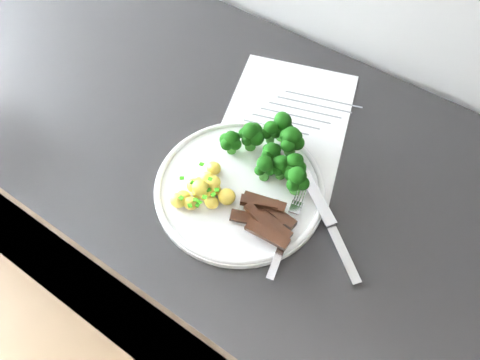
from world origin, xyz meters
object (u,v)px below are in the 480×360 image
at_px(counter, 255,269).
at_px(fork, 287,233).
at_px(knife, 334,235).
at_px(recipe_paper, 285,122).
at_px(plate, 240,188).
at_px(potatoes, 204,190).
at_px(beef_strips, 266,218).
at_px(broccoli, 275,149).

bearing_deg(counter, fork, -42.91).
height_order(counter, fork, fork).
bearing_deg(knife, fork, -143.35).
distance_m(recipe_paper, plate, 0.17).
height_order(potatoes, knife, potatoes).
bearing_deg(knife, plate, -176.38).
bearing_deg(plate, recipe_paper, 95.80).
bearing_deg(recipe_paper, potatoes, -96.06).
bearing_deg(beef_strips, recipe_paper, 113.92).
height_order(broccoli, knife, broccoli).
xyz_separation_m(plate, broccoli, (0.02, 0.07, 0.04)).
bearing_deg(knife, counter, 159.89).
bearing_deg(plate, counter, 95.80).
relative_size(fork, knife, 0.91).
bearing_deg(potatoes, broccoli, 64.54).
bearing_deg(beef_strips, fork, -4.90).
relative_size(recipe_paper, beef_strips, 3.39).
bearing_deg(fork, potatoes, -175.58).
height_order(plate, knife, knife).
xyz_separation_m(broccoli, fork, (0.09, -0.11, -0.03)).
height_order(plate, fork, fork).
xyz_separation_m(counter, broccoli, (0.03, -0.00, 0.51)).
bearing_deg(recipe_paper, broccoli, -69.51).
height_order(plate, broccoli, broccoli).
xyz_separation_m(potatoes, knife, (0.21, 0.06, -0.01)).
xyz_separation_m(recipe_paper, plate, (0.02, -0.17, 0.01)).
distance_m(counter, fork, 0.51).
xyz_separation_m(fork, knife, (0.06, 0.04, -0.01)).
distance_m(plate, broccoli, 0.09).
relative_size(counter, potatoes, 22.90).
distance_m(counter, potatoes, 0.50).
relative_size(counter, recipe_paper, 6.74).
relative_size(beef_strips, knife, 0.58).
xyz_separation_m(counter, beef_strips, (0.08, -0.11, 0.48)).
bearing_deg(potatoes, fork, 4.42).
distance_m(recipe_paper, fork, 0.24).
relative_size(recipe_paper, knife, 1.96).
distance_m(plate, knife, 0.17).
relative_size(counter, plate, 8.76).
distance_m(recipe_paper, knife, 0.24).
xyz_separation_m(plate, knife, (0.17, 0.01, 0.00)).
bearing_deg(knife, beef_strips, -157.44).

